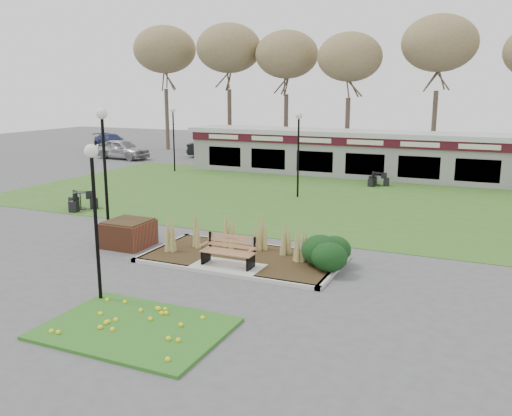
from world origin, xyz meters
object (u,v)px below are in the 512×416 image
at_px(park_bench, 229,250).
at_px(car_silver, 122,149).
at_px(lamp_post_near_right, 94,189).
at_px(brick_planter, 129,233).
at_px(lamp_post_far_left, 173,125).
at_px(food_pavilion, 370,154).
at_px(lamp_post_mid_left, 299,136).
at_px(car_blue, 112,141).
at_px(lamp_post_near_left, 104,145).
at_px(bistro_set_b, 377,181).
at_px(bistro_set_a, 81,203).
at_px(car_black, 217,148).

xyz_separation_m(park_bench, car_silver, (-20.10, 20.75, 0.20)).
relative_size(park_bench, car_silver, 0.37).
height_order(lamp_post_near_right, car_silver, lamp_post_near_right).
height_order(brick_planter, car_silver, car_silver).
xyz_separation_m(brick_planter, lamp_post_far_left, (-8.26, 16.00, 2.66)).
height_order(food_pavilion, lamp_post_mid_left, lamp_post_mid_left).
relative_size(food_pavilion, car_blue, 5.25).
distance_m(brick_planter, car_silver, 25.43).
distance_m(food_pavilion, lamp_post_mid_left, 8.47).
height_order(brick_planter, lamp_post_mid_left, lamp_post_mid_left).
bearing_deg(lamp_post_near_left, car_silver, 126.53).
bearing_deg(brick_planter, lamp_post_near_right, -61.15).
xyz_separation_m(lamp_post_near_left, lamp_post_mid_left, (3.46, 10.75, -0.36)).
distance_m(park_bench, bistro_set_b, 16.79).
bearing_deg(brick_planter, car_silver, 128.14).
xyz_separation_m(brick_planter, food_pavilion, (4.40, 18.96, 1.00)).
distance_m(bistro_set_a, bistro_set_b, 16.45).
bearing_deg(car_black, food_pavilion, -129.00).
xyz_separation_m(lamp_post_near_right, car_blue, (-24.08, 30.50, -2.35)).
distance_m(park_bench, lamp_post_far_left, 21.15).
bearing_deg(car_silver, car_black, -52.36).
xyz_separation_m(brick_planter, bistro_set_a, (-5.75, 4.00, -0.19)).
height_order(lamp_post_near_left, lamp_post_mid_left, lamp_post_near_left).
bearing_deg(food_pavilion, bistro_set_b, -69.74).
xyz_separation_m(lamp_post_near_right, car_black, (-11.75, 28.50, -2.24)).
relative_size(brick_planter, car_black, 0.32).
bearing_deg(park_bench, brick_planter, 170.31).
height_order(park_bench, lamp_post_mid_left, lamp_post_mid_left).
xyz_separation_m(lamp_post_mid_left, car_silver, (-18.17, 9.10, -2.40)).
bearing_deg(bistro_set_a, lamp_post_mid_left, 40.00).
distance_m(car_black, car_blue, 12.49).
height_order(lamp_post_far_left, bistro_set_a, lamp_post_far_left).
xyz_separation_m(lamp_post_near_right, bistro_set_a, (-8.23, 8.50, -2.74)).
bearing_deg(lamp_post_mid_left, car_silver, 153.38).
distance_m(park_bench, car_silver, 28.89).
xyz_separation_m(brick_planter, lamp_post_near_left, (-1.00, 0.15, 3.07)).
bearing_deg(car_silver, bistro_set_a, -142.35).
bearing_deg(lamp_post_near_left, food_pavilion, 73.99).
relative_size(bistro_set_a, car_blue, 0.32).
bearing_deg(food_pavilion, car_silver, 177.05).
height_order(lamp_post_near_left, car_silver, lamp_post_near_left).
distance_m(lamp_post_far_left, car_black, 8.40).
bearing_deg(park_bench, lamp_post_mid_left, 99.44).
bearing_deg(bistro_set_b, lamp_post_near_right, -98.36).
distance_m(food_pavilion, lamp_post_far_left, 13.11).
xyz_separation_m(lamp_post_near_left, bistro_set_b, (6.49, 15.85, -3.28)).
relative_size(lamp_post_far_left, bistro_set_b, 3.15).
relative_size(brick_planter, lamp_post_near_right, 0.36).
bearing_deg(car_silver, park_bench, -130.13).
bearing_deg(car_silver, lamp_post_near_right, -137.64).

